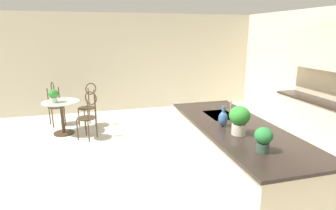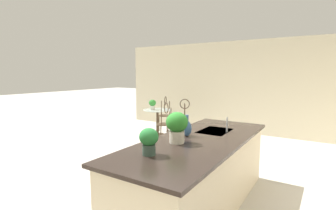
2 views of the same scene
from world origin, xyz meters
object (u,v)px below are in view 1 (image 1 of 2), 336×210
at_px(vase_on_counter, 223,118).
at_px(chair_near_window, 88,113).
at_px(potted_plant_on_table, 53,95).
at_px(potted_plant_counter_far, 263,138).
at_px(chair_by_island, 55,102).
at_px(potted_plant_counter_near, 239,118).
at_px(bistro_table, 62,114).
at_px(chair_toward_desk, 88,103).

bearing_deg(vase_on_counter, chair_near_window, -141.33).
height_order(potted_plant_on_table, potted_plant_counter_far, potted_plant_counter_far).
xyz_separation_m(chair_near_window, chair_by_island, (-1.21, -0.79, 0.00)).
distance_m(chair_near_window, potted_plant_counter_near, 3.37).
xyz_separation_m(bistro_table, chair_toward_desk, (-0.39, 0.56, 0.13)).
xyz_separation_m(bistro_table, chair_by_island, (-0.72, -0.22, 0.13)).
relative_size(potted_plant_on_table, potted_plant_counter_far, 1.01).
relative_size(chair_toward_desk, vase_on_counter, 3.62).
relative_size(bistro_table, chair_toward_desk, 0.77).
xyz_separation_m(chair_toward_desk, potted_plant_on_table, (0.45, -0.68, 0.33)).
xyz_separation_m(chair_by_island, vase_on_counter, (3.56, 2.67, 0.46)).
xyz_separation_m(potted_plant_counter_far, vase_on_counter, (-0.90, -0.04, -0.05)).
height_order(bistro_table, potted_plant_counter_near, potted_plant_counter_near).
bearing_deg(chair_near_window, bistro_table, -130.69).
bearing_deg(vase_on_counter, potted_plant_counter_near, 8.43).
distance_m(chair_toward_desk, potted_plant_counter_far, 4.58).
height_order(chair_near_window, potted_plant_counter_far, potted_plant_counter_far).
bearing_deg(potted_plant_on_table, chair_near_window, 58.53).
bearing_deg(potted_plant_counter_far, chair_toward_desk, -154.91).
distance_m(bistro_table, potted_plant_counter_near, 4.11).
xyz_separation_m(potted_plant_on_table, potted_plant_counter_near, (3.12, 2.62, 0.23)).
distance_m(bistro_table, chair_by_island, 0.77).
xyz_separation_m(chair_toward_desk, vase_on_counter, (3.23, 1.89, 0.46)).
distance_m(potted_plant_on_table, potted_plant_counter_far, 4.51).
bearing_deg(vase_on_counter, chair_toward_desk, -149.62).
height_order(potted_plant_counter_near, vase_on_counter, potted_plant_counter_near).
distance_m(bistro_table, vase_on_counter, 3.79).
bearing_deg(chair_by_island, potted_plant_counter_far, 31.26).
height_order(bistro_table, vase_on_counter, vase_on_counter).
bearing_deg(chair_toward_desk, chair_near_window, 0.72).
bearing_deg(potted_plant_on_table, potted_plant_counter_far, 35.43).
distance_m(chair_near_window, chair_toward_desk, 0.88).
distance_m(potted_plant_counter_near, vase_on_counter, 0.37).
bearing_deg(chair_near_window, chair_by_island, -146.98).
bearing_deg(bistro_table, potted_plant_on_table, -62.34).
xyz_separation_m(chair_by_island, potted_plant_on_table, (0.79, 0.10, 0.33)).
relative_size(potted_plant_on_table, potted_plant_counter_near, 0.76).
distance_m(chair_toward_desk, potted_plant_on_table, 0.88).
xyz_separation_m(chair_near_window, potted_plant_counter_far, (3.25, 1.92, 0.51)).
xyz_separation_m(chair_toward_desk, potted_plant_counter_far, (4.13, 1.93, 0.51)).
relative_size(bistro_table, vase_on_counter, 2.78).
relative_size(potted_plant_counter_far, vase_on_counter, 0.98).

